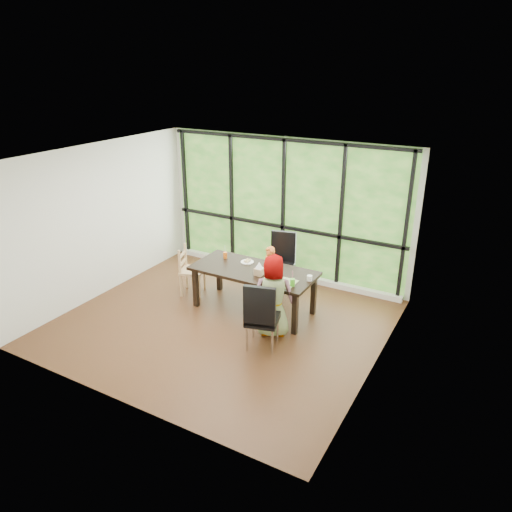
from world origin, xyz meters
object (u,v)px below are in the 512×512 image
Objects in this scene: plate_near at (277,280)px; green_cup at (292,282)px; chair_interior_leather at (263,315)px; orange_cup at (225,255)px; chair_window_leather at (281,263)px; plate_far at (247,262)px; child_toddler at (269,272)px; white_mug at (310,278)px; chair_end_beech at (192,270)px; tissue_box at (259,271)px; child_older at (272,295)px; dining_table at (254,290)px.

plate_near is 0.30m from green_cup.
orange_cup is at bearing -54.73° from chair_interior_leather.
chair_window_leather is 4.82× the size of plate_far.
child_toddler is at bearing 54.61° from plate_far.
child_toddler is 0.51m from plate_far.
orange_cup is at bearing 175.40° from white_mug.
orange_cup is at bearing -92.98° from chair_end_beech.
child_toddler is 7.06× the size of tissue_box.
orange_cup is at bearing -52.05° from child_older.
child_toddler is at bearing -86.65° from chair_end_beech.
chair_window_leather is at bearing 106.58° from child_toddler.
green_cup is 1.39× the size of white_mug.
child_older is at bearing -40.63° from plate_far.
chair_window_leather reaches higher than plate_far.
dining_table is 24.12× the size of white_mug.
chair_end_beech is 10.45× the size of white_mug.
child_toddler is at bearing -80.83° from chair_interior_leather.
child_toddler is 8.05× the size of green_cup.
chair_end_beech reaches higher than tissue_box.
green_cup is at bearing -70.56° from chair_window_leather.
chair_interior_leather reaches higher than dining_table.
plate_far is 2.60× the size of white_mug.
chair_end_beech reaches higher than green_cup.
white_mug is (0.36, 0.58, 0.14)m from child_older.
chair_window_leather is 1.12× the size of child_toddler.
green_cup is at bearing -117.05° from chair_end_beech.
green_cup is at bearing -151.05° from child_older.
plate_far is (-0.86, 0.74, 0.10)m from child_older.
orange_cup is 1.67m from white_mug.
child_older is 11.00× the size of green_cup.
tissue_box reaches higher than white_mug.
plate_near is at bearing -150.93° from white_mug.
plate_near is at bearing 167.51° from green_cup.
green_cup is (1.51, -0.44, 0.01)m from orange_cup.
child_older reaches higher than chair_interior_leather.
green_cup is (0.29, -0.06, 0.05)m from plate_near.
child_toddler is 8.84× the size of orange_cup.
tissue_box is at bearing -37.43° from dining_table.
chair_interior_leather is at bearing -107.20° from white_mug.
chair_interior_leather is 0.75m from green_cup.
child_older is 0.36m from plate_near.
child_older is at bearing -125.74° from chair_end_beech.
plate_far is 0.91× the size of plate_near.
child_older reaches higher than tissue_box.
white_mug reaches higher than dining_table.
child_older is at bearing -82.75° from chair_window_leather.
plate_far is at bearing -63.71° from child_older.
plate_far is at bearing -126.81° from chair_window_leather.
green_cup is at bearing -117.92° from chair_interior_leather.
tissue_box is (-0.49, 0.79, 0.27)m from chair_interior_leather.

